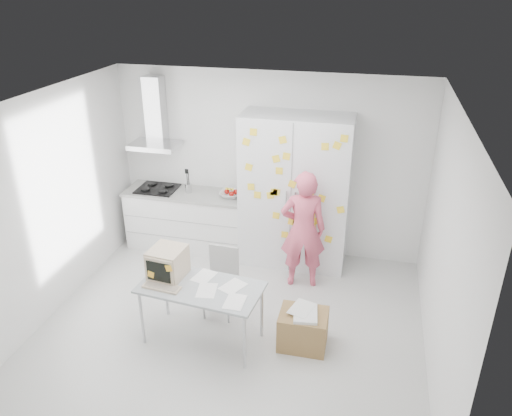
% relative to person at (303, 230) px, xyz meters
% --- Properties ---
extents(floor, '(4.50, 4.00, 0.02)m').
position_rel_person_xyz_m(floor, '(-0.67, -1.10, -0.83)').
color(floor, silver).
rests_on(floor, ground).
extents(walls, '(4.52, 4.01, 2.70)m').
position_rel_person_xyz_m(walls, '(-0.67, -0.38, 0.53)').
color(walls, white).
rests_on(walls, ground).
extents(ceiling, '(4.50, 4.00, 0.02)m').
position_rel_person_xyz_m(ceiling, '(-0.67, -1.10, 1.88)').
color(ceiling, white).
rests_on(ceiling, walls).
extents(counter_run, '(1.84, 0.63, 1.28)m').
position_rel_person_xyz_m(counter_run, '(-1.86, 0.60, -0.35)').
color(counter_run, white).
rests_on(counter_run, ground).
extents(range_hood, '(0.70, 0.48, 1.01)m').
position_rel_person_xyz_m(range_hood, '(-2.32, 0.74, 1.14)').
color(range_hood, silver).
rests_on(range_hood, walls).
extents(tall_cabinet, '(1.50, 0.68, 2.20)m').
position_rel_person_xyz_m(tall_cabinet, '(-0.22, 0.57, 0.28)').
color(tall_cabinet, silver).
rests_on(tall_cabinet, ground).
extents(person, '(0.67, 0.51, 1.64)m').
position_rel_person_xyz_m(person, '(0.00, 0.00, 0.00)').
color(person, '#DA546E').
rests_on(person, ground).
extents(desk, '(1.42, 0.81, 1.08)m').
position_rel_person_xyz_m(desk, '(-1.19, -1.37, -0.00)').
color(desk, '#A5ACB0').
rests_on(desk, ground).
extents(chair, '(0.41, 0.41, 0.87)m').
position_rel_person_xyz_m(chair, '(-0.87, -0.84, -0.33)').
color(chair, '#A5A5A3').
rests_on(chair, ground).
extents(cardboard_box, '(0.54, 0.45, 0.47)m').
position_rel_person_xyz_m(cardboard_box, '(0.22, -1.25, -0.60)').
color(cardboard_box, olive).
rests_on(cardboard_box, ground).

